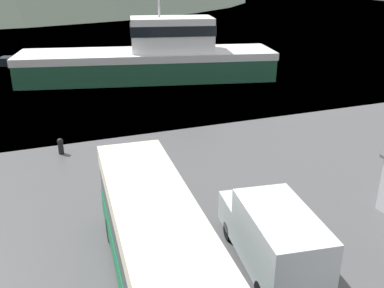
# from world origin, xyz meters

# --- Properties ---
(water_surface) EXTENTS (240.00, 240.00, 0.00)m
(water_surface) POSITION_xyz_m (0.00, 140.99, 0.00)
(water_surface) COLOR #475B6B
(water_surface) RESTS_ON ground
(tour_bus) EXTENTS (3.25, 10.84, 3.32)m
(tour_bus) POSITION_xyz_m (-0.44, 6.34, 1.87)
(tour_bus) COLOR #146B3D
(tour_bus) RESTS_ON ground
(delivery_van) EXTENTS (2.85, 5.85, 2.51)m
(delivery_van) POSITION_xyz_m (3.64, 6.42, 1.32)
(delivery_van) COLOR silver
(delivery_van) RESTS_ON ground
(fishing_boat) EXTENTS (24.77, 11.30, 9.83)m
(fishing_boat) POSITION_xyz_m (7.91, 35.53, 2.14)
(fishing_boat) COLOR #1E5138
(fishing_boat) RESTS_ON water_surface
(small_boat) EXTENTS (6.09, 3.77, 0.89)m
(small_boat) POSITION_xyz_m (-3.37, 46.97, 0.45)
(small_boat) COLOR black
(small_boat) RESTS_ON water_surface
(mooring_bollard) EXTENTS (0.35, 0.35, 0.93)m
(mooring_bollard) POSITION_xyz_m (-2.23, 19.61, 0.51)
(mooring_bollard) COLOR black
(mooring_bollard) RESTS_ON ground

